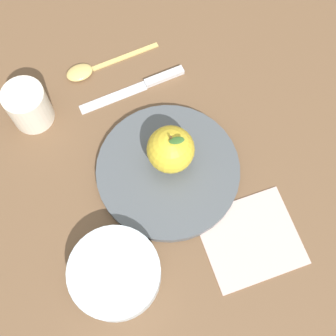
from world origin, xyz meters
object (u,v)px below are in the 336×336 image
(dinner_plate, at_px, (168,170))
(knife, at_px, (142,86))
(cup, at_px, (28,105))
(linen_napkin, at_px, (251,239))
(side_bowl, at_px, (115,273))
(spoon, at_px, (90,69))
(apple, at_px, (171,149))

(dinner_plate, xyz_separation_m, knife, (-0.12, 0.12, -0.01))
(knife, bearing_deg, cup, -131.60)
(dinner_plate, xyz_separation_m, linen_napkin, (0.17, -0.03, -0.01))
(side_bowl, xyz_separation_m, linen_napkin, (0.15, 0.15, -0.02))
(dinner_plate, xyz_separation_m, cup, (-0.25, -0.03, 0.03))
(side_bowl, height_order, linen_napkin, side_bowl)
(spoon, height_order, linen_napkin, spoon)
(spoon, bearing_deg, apple, -20.34)
(side_bowl, relative_size, cup, 1.79)
(side_bowl, bearing_deg, knife, 115.06)
(linen_napkin, bearing_deg, cup, 179.92)
(cup, xyz_separation_m, knife, (0.13, 0.14, -0.04))
(side_bowl, height_order, spoon, side_bowl)
(side_bowl, bearing_deg, apple, 96.75)
(side_bowl, distance_m, linen_napkin, 0.22)
(side_bowl, xyz_separation_m, knife, (-0.14, 0.30, -0.02))
(knife, distance_m, spoon, 0.10)
(dinner_plate, relative_size, linen_napkin, 1.60)
(dinner_plate, relative_size, spoon, 1.49)
(apple, distance_m, side_bowl, 0.20)
(apple, xyz_separation_m, knife, (-0.12, 0.10, -0.05))
(dinner_plate, height_order, knife, dinner_plate)
(apple, bearing_deg, dinner_plate, -72.01)
(dinner_plate, bearing_deg, cup, -173.33)
(side_bowl, distance_m, cup, 0.31)
(side_bowl, bearing_deg, spoon, 130.25)
(dinner_plate, distance_m, apple, 0.05)
(apple, height_order, side_bowl, apple)
(dinner_plate, height_order, apple, apple)
(dinner_plate, height_order, spoon, dinner_plate)
(dinner_plate, relative_size, side_bowl, 1.72)
(cup, height_order, linen_napkin, cup)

